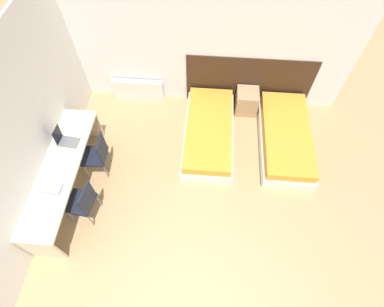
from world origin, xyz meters
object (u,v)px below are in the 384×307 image
bed_near_window (209,132)px  chair_near_notebook (83,201)px  chair_near_laptop (97,154)px  laptop (65,140)px  bed_near_door (285,137)px  nightstand (247,101)px

bed_near_window → chair_near_notebook: 2.61m
chair_near_laptop → laptop: size_ratio=2.65×
chair_near_laptop → laptop: bearing=169.4°
bed_near_door → chair_near_laptop: (-3.39, -0.87, 0.32)m
bed_near_window → chair_near_notebook: bearing=-137.4°
nightstand → chair_near_laptop: size_ratio=0.57×
nightstand → chair_near_notebook: bearing=-135.9°
nightstand → chair_near_laptop: chair_near_laptop is taller
bed_near_door → chair_near_notebook: 3.83m
chair_near_laptop → chair_near_notebook: same height
laptop → bed_near_window: bearing=23.6°
nightstand → chair_near_notebook: size_ratio=0.57×
chair_near_laptop → chair_near_notebook: bearing=-93.6°
chair_near_laptop → laptop: (-0.48, 0.06, 0.29)m
bed_near_door → chair_near_notebook: (-3.39, -1.76, 0.32)m
bed_near_window → chair_near_notebook: (-1.91, -1.76, 0.32)m
bed_near_window → bed_near_door: size_ratio=1.00×
bed_near_door → chair_near_notebook: bearing=-152.6°
bed_near_door → chair_near_laptop: bearing=-165.7°
nightstand → chair_near_laptop: bearing=-147.7°
bed_near_door → chair_near_laptop: chair_near_laptop is taller
nightstand → chair_near_laptop: (-2.65, -1.67, 0.25)m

